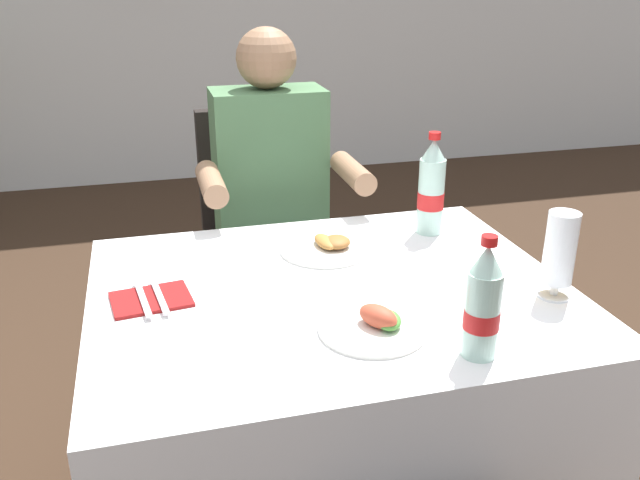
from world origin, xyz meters
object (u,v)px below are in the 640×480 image
plate_far_diner (327,247)px  beer_glass_left (559,255)px  main_dining_table (331,353)px  cola_bottle_secondary (431,190)px  chair_far_diner_seat (267,234)px  napkin_cutlery_set (151,299)px  cola_bottle_primary (483,305)px  seated_diner_far (274,202)px  plate_near_camera (375,325)px

plate_far_diner → beer_glass_left: size_ratio=1.17×
main_dining_table → cola_bottle_secondary: cola_bottle_secondary is taller
plate_far_diner → beer_glass_left: 0.58m
cola_bottle_secondary → beer_glass_left: bearing=-75.5°
chair_far_diner_seat → napkin_cutlery_set: bearing=-117.0°
beer_glass_left → napkin_cutlery_set: bearing=166.5°
main_dining_table → plate_far_diner: (0.05, 0.21, 0.18)m
beer_glass_left → cola_bottle_primary: 0.33m
main_dining_table → cola_bottle_secondary: size_ratio=3.85×
napkin_cutlery_set → seated_diner_far: bearing=59.0°
plate_near_camera → cola_bottle_primary: 0.23m
plate_far_diner → cola_bottle_primary: 0.58m
main_dining_table → plate_near_camera: plate_near_camera is taller
plate_far_diner → napkin_cutlery_set: plate_far_diner is taller
main_dining_table → plate_far_diner: size_ratio=4.63×
chair_far_diner_seat → plate_far_diner: chair_far_diner_seat is taller
cola_bottle_primary → cola_bottle_secondary: size_ratio=0.87×
plate_near_camera → seated_diner_far: bearing=91.6°
chair_far_diner_seat → seated_diner_far: (0.01, -0.11, 0.16)m
main_dining_table → plate_far_diner: plate_far_diner is taller
main_dining_table → napkin_cutlery_set: (-0.40, 0.04, 0.18)m
cola_bottle_primary → napkin_cutlery_set: cola_bottle_primary is taller
cola_bottle_primary → napkin_cutlery_set: 0.72m
cola_bottle_secondary → napkin_cutlery_set: 0.80m
beer_glass_left → seated_diner_far: bearing=117.4°
main_dining_table → cola_bottle_primary: cola_bottle_primary is taller
plate_near_camera → cola_bottle_secondary: (0.32, 0.48, 0.11)m
chair_far_diner_seat → cola_bottle_secondary: (0.36, -0.56, 0.31)m
main_dining_table → seated_diner_far: 0.74m
main_dining_table → seated_diner_far: bearing=89.4°
chair_far_diner_seat → seated_diner_far: 0.19m
plate_far_diner → seated_diner_far: bearing=94.6°
plate_far_diner → cola_bottle_secondary: 0.33m
plate_far_diner → cola_bottle_primary: (0.15, -0.56, 0.09)m
plate_near_camera → plate_far_diner: size_ratio=0.95×
chair_far_diner_seat → plate_near_camera: bearing=-88.1°
chair_far_diner_seat → cola_bottle_secondary: bearing=-57.6°
cola_bottle_primary → plate_near_camera: bearing=140.0°
plate_near_camera → cola_bottle_secondary: 0.59m
plate_far_diner → cola_bottle_secondary: cola_bottle_secondary is taller
beer_glass_left → cola_bottle_secondary: size_ratio=0.71×
cola_bottle_primary → cola_bottle_secondary: 0.64m
seated_diner_far → cola_bottle_primary: size_ratio=5.15×
seated_diner_far → beer_glass_left: bearing=-62.6°
beer_glass_left → cola_bottle_primary: bearing=-147.4°
cola_bottle_secondary → napkin_cutlery_set: cola_bottle_secondary is taller
chair_far_diner_seat → plate_near_camera: (0.03, -1.04, 0.20)m
main_dining_table → beer_glass_left: beer_glass_left is taller
seated_diner_far → plate_far_diner: size_ratio=5.37×
seated_diner_far → napkin_cutlery_set: (-0.41, -0.68, 0.04)m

